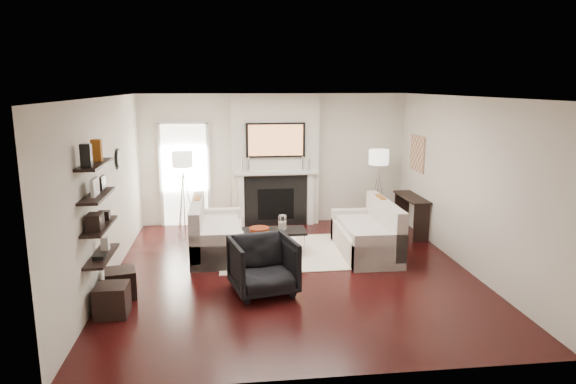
{
  "coord_description": "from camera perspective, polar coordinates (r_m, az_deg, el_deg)",
  "views": [
    {
      "loc": [
        -0.97,
        -7.57,
        2.88
      ],
      "look_at": [
        0.0,
        0.6,
        1.15
      ],
      "focal_mm": 32.0,
      "sensor_mm": 36.0,
      "label": 1
    }
  ],
  "objects": [
    {
      "name": "coffee_leg_se",
      "position": [
        9.19,
        1.41,
        -5.15
      ],
      "size": [
        0.02,
        0.02,
        0.38
      ],
      "primitive_type": "cylinder",
      "color": "silver",
      "rests_on": "floor"
    },
    {
      "name": "pillow_right_charcoal",
      "position": [
        8.68,
        11.35,
        -2.77
      ],
      "size": [
        0.1,
        0.4,
        0.4
      ],
      "primitive_type": "cube",
      "color": "black",
      "rests_on": "loveseat_right_cushion"
    },
    {
      "name": "coffee_table",
      "position": [
        8.86,
        -1.59,
        -4.38
      ],
      "size": [
        1.1,
        0.55,
        0.04
      ],
      "primitive_type": "cube",
      "color": "black",
      "rests_on": "floor"
    },
    {
      "name": "lamp_right_post",
      "position": [
        10.63,
        9.9,
        -0.69
      ],
      "size": [
        0.02,
        0.02,
        1.2
      ],
      "primitive_type": "cylinder",
      "color": "silver",
      "rests_on": "floor"
    },
    {
      "name": "lamp_left_shade",
      "position": [
        10.22,
        -11.67,
        3.58
      ],
      "size": [
        0.4,
        0.4,
        0.3
      ],
      "primitive_type": "cylinder",
      "color": "white",
      "rests_on": "lamp_left_post"
    },
    {
      "name": "decor_box_tall",
      "position": [
        7.27,
        -19.67,
        -5.38
      ],
      "size": [
        0.1,
        0.1,
        0.18
      ],
      "primitive_type": "cube",
      "color": "white",
      "rests_on": "shelf_bottom"
    },
    {
      "name": "lamp_right_leg_c",
      "position": [
        10.53,
        9.76,
        -0.81
      ],
      "size": [
        0.14,
        0.22,
        1.23
      ],
      "primitive_type": "cylinder",
      "rotation": [
        0.18,
        0.0,
        2.62
      ],
      "color": "silver",
      "rests_on": "floor"
    },
    {
      "name": "hallway_panel",
      "position": [
        10.74,
        -11.38,
        1.83
      ],
      "size": [
        0.9,
        0.02,
        2.1
      ],
      "primitive_type": "cube",
      "color": "white",
      "rests_on": "floor"
    },
    {
      "name": "pillow_right_orange",
      "position": [
        9.23,
        10.2,
        -1.78
      ],
      "size": [
        0.1,
        0.42,
        0.42
      ],
      "primitive_type": "cube",
      "color": "#924B12",
      "rests_on": "loveseat_right_cushion"
    },
    {
      "name": "loveseat_right_arm_s",
      "position": [
        9.73,
        7.35,
        -3.61
      ],
      "size": [
        0.85,
        0.18,
        0.6
      ],
      "primitive_type": "cube",
      "color": "beige",
      "rests_on": "floor"
    },
    {
      "name": "console_leg_n",
      "position": [
        9.84,
        14.6,
        -3.39
      ],
      "size": [
        0.3,
        0.04,
        0.71
      ],
      "primitive_type": "cube",
      "color": "black",
      "rests_on": "floor"
    },
    {
      "name": "candlestick_l_short",
      "position": [
        10.4,
        -5.1,
        2.94
      ],
      "size": [
        0.04,
        0.04,
        0.24
      ],
      "primitive_type": "cylinder",
      "color": "silver",
      "rests_on": "mantel_shelf"
    },
    {
      "name": "mantel_pilaster_l",
      "position": [
        10.54,
        -5.25,
        -0.95
      ],
      "size": [
        0.12,
        0.08,
        1.1
      ],
      "primitive_type": "cube",
      "color": "white",
      "rests_on": "floor"
    },
    {
      "name": "candlestick_l_tall",
      "position": [
        10.4,
        -4.39,
        3.12
      ],
      "size": [
        0.04,
        0.04,
        0.3
      ],
      "primitive_type": "cylinder",
      "color": "silver",
      "rests_on": "mantel_shelf"
    },
    {
      "name": "coffee_leg_ne",
      "position": [
        8.77,
        1.82,
        -5.99
      ],
      "size": [
        0.02,
        0.02,
        0.38
      ],
      "primitive_type": "cylinder",
      "color": "silver",
      "rests_on": "floor"
    },
    {
      "name": "loveseat_right_arm_n",
      "position": [
        8.23,
        10.09,
        -6.57
      ],
      "size": [
        0.85,
        0.18,
        0.6
      ],
      "primitive_type": "cube",
      "color": "beige",
      "rests_on": "floor"
    },
    {
      "name": "decor_box_small",
      "position": [
        7.23,
        -19.77,
        -2.45
      ],
      "size": [
        0.15,
        0.12,
        0.12
      ],
      "primitive_type": "cube",
      "color": "black",
      "rests_on": "shelf_lower"
    },
    {
      "name": "rug",
      "position": [
        9.04,
        0.76,
        -6.67
      ],
      "size": [
        2.6,
        2.0,
        0.01
      ],
      "primitive_type": "cube",
      "color": "beige",
      "rests_on": "floor"
    },
    {
      "name": "candlestick_r_short",
      "position": [
        10.52,
        2.33,
        3.09
      ],
      "size": [
        0.04,
        0.04,
        0.24
      ],
      "primitive_type": "cylinder",
      "color": "silver",
      "rests_on": "mantel_shelf"
    },
    {
      "name": "decor_magfile_b",
      "position": [
        6.95,
        -20.5,
        4.34
      ],
      "size": [
        0.12,
        0.1,
        0.28
      ],
      "primitive_type": "cube",
      "color": "#924B12",
      "rests_on": "shelf_top"
    },
    {
      "name": "lamp_right_leg_b",
      "position": [
        10.71,
        9.47,
        -0.59
      ],
      "size": [
        0.14,
        0.22,
        1.23
      ],
      "primitive_type": "cylinder",
      "rotation": [
        0.18,
        0.0,
        0.52
      ],
      "color": "silver",
      "rests_on": "floor"
    },
    {
      "name": "decor_wine_rack",
      "position": [
        6.77,
        -20.68,
        -3.11
      ],
      "size": [
        0.18,
        0.25,
        0.2
      ],
      "primitive_type": "cube",
      "color": "black",
      "rests_on": "shelf_lower"
    },
    {
      "name": "wall_art",
      "position": [
        10.39,
        14.18,
        4.16
      ],
      "size": [
        0.03,
        0.7,
        0.7
      ],
      "primitive_type": "cube",
      "color": "tan",
      "rests_on": "wall_right"
    },
    {
      "name": "firebox",
      "position": [
        10.63,
        -1.36,
        -1.35
      ],
      "size": [
        0.75,
        0.02,
        0.65
      ],
      "primitive_type": "cube",
      "color": "black",
      "rests_on": "floor"
    },
    {
      "name": "clock_face",
      "position": [
        8.72,
        -18.21,
        3.51
      ],
      "size": [
        0.01,
        0.29,
        0.29
      ],
      "primitive_type": "cylinder",
      "rotation": [
        0.0,
        1.57,
        0.0
      ],
      "color": "white",
      "rests_on": "clock_rim"
    },
    {
      "name": "chimney_breast",
      "position": [
        10.6,
        -1.46,
        3.57
      ],
      "size": [
        1.8,
        0.25,
        2.7
      ],
      "primitive_type": "cube",
      "color": "silver",
      "rests_on": "floor"
    },
    {
      "name": "loveseat_right_cushion",
      "position": [
        8.92,
        8.33,
        -3.93
      ],
      "size": [
        0.63,
        1.44,
        0.1
      ],
      "primitive_type": "cube",
      "color": "beige",
      "rests_on": "loveseat_right_base"
    },
    {
      "name": "console_leg_s",
      "position": [
        10.83,
        12.51,
        -1.89
      ],
      "size": [
        0.3,
        0.04,
        0.71
      ],
      "primitive_type": "cube",
      "color": "black",
      "rests_on": "floor"
    },
    {
      "name": "lamp_left_post",
      "position": [
        10.37,
        -11.48,
        -1.07
      ],
      "size": [
        0.02,
        0.02,
        1.2
      ],
      "primitive_type": "cylinder",
      "color": "silver",
      "rests_on": "floor"
    },
    {
      "name": "tv_body",
      "position": [
        10.39,
        -1.39,
        5.79
      ],
      "size": [
        1.2,
        0.06,
        0.7
      ],
      "primitive_type": "cube",
      "color": "black",
      "rests_on": "chimney_breast"
    },
    {
      "name": "clock_rim",
      "position": [
        8.73,
        -18.37,
        3.5
      ],
      "size": [
        0.04,
        0.34,
        0.34
      ],
      "primitive_type": "cylinder",
      "rotation": [
        0.0,
        1.57,
        0.0
      ],
      "color": "black",
      "rests_on": "wall_left"
    },
    {
      "name": "shelf_lower",
      "position": [
        7.0,
        -20.2,
        -3.59
      ],
      "size": [
        0.25,
        1.0,
        0.04
      ],
      "primitive_type": "cube",
      "color": "black",
      "rests_on": "wall_left"
    },
    {
      "name": "lamp_left_leg_c",
      "position": [
        10.28,
        -11.82,
        -1.2
      ],
      "size": [
        0.14,
        0.22,
        1.23
      ],
      "primitive_type": "cylinder",
      "rotation": [
        0.18,
        0.0,
        2.62
      ],
      "color": "silver",
      "rests_on": "floor"
    },
    {
      "name": "decor_frame_a",
      "position": [
        6.81,
        -20.66,
        0.52
      ],
      "size": [
        0.04,
        0.3,
        0.22
      ],
      "primitive_type": "cube",
      "color": "white",
      "rests_on": "shelf_upper"
    },
    {
      "name": "armchair",
      "position": [
        7.23,
        -2.77,
        -7.89
      ],
      "size": [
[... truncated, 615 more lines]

